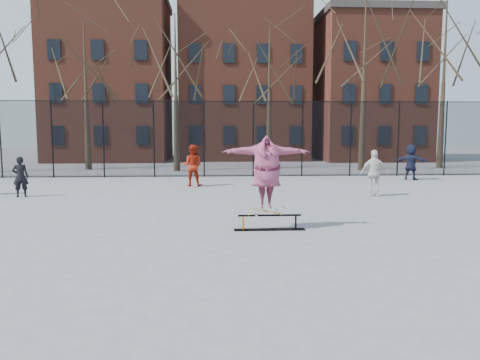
{
  "coord_description": "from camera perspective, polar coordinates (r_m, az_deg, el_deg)",
  "views": [
    {
      "loc": [
        -0.84,
        -11.62,
        2.64
      ],
      "look_at": [
        -0.13,
        1.5,
        1.14
      ],
      "focal_mm": 35.0,
      "sensor_mm": 36.0,
      "label": 1
    }
  ],
  "objects": [
    {
      "name": "fence",
      "position": [
        24.64,
        -1.19,
        5.16
      ],
      "size": [
        34.03,
        0.07,
        4.0
      ],
      "color": "black",
      "rests_on": "ground"
    },
    {
      "name": "bystander_red",
      "position": [
        20.91,
        -5.8,
        1.77
      ],
      "size": [
        1.02,
        0.87,
        1.84
      ],
      "primitive_type": "imported",
      "rotation": [
        0.0,
        0.0,
        2.93
      ],
      "color": "#9F210E",
      "rests_on": "ground"
    },
    {
      "name": "bystander_navy",
      "position": [
        24.78,
        20.14,
        2.07
      ],
      "size": [
        1.57,
        1.49,
        1.77
      ],
      "primitive_type": "imported",
      "rotation": [
        0.0,
        0.0,
        2.41
      ],
      "color": "#1C1F38",
      "rests_on": "ground"
    },
    {
      "name": "skate_rail",
      "position": [
        12.07,
        3.62,
        -5.35
      ],
      "size": [
        1.83,
        0.28,
        0.4
      ],
      "color": "black",
      "rests_on": "ground"
    },
    {
      "name": "tree_row",
      "position": [
        29.16,
        -1.98,
        15.82
      ],
      "size": [
        33.66,
        7.46,
        10.67
      ],
      "color": "black",
      "rests_on": "ground"
    },
    {
      "name": "skater",
      "position": [
        11.87,
        3.27,
        0.67
      ],
      "size": [
        2.3,
        0.73,
        1.85
      ],
      "primitive_type": "imported",
      "rotation": [
        0.0,
        0.0,
        0.05
      ],
      "color": "navy",
      "rests_on": "skateboard"
    },
    {
      "name": "skateboard",
      "position": [
        12.01,
        3.24,
        -3.97
      ],
      "size": [
        0.85,
        0.2,
        0.1
      ],
      "primitive_type": null,
      "color": "#9D713E",
      "rests_on": "skate_rail"
    },
    {
      "name": "ground",
      "position": [
        11.95,
        1.0,
        -6.23
      ],
      "size": [
        100.0,
        100.0,
        0.0
      ],
      "primitive_type": "plane",
      "color": "slate"
    },
    {
      "name": "rowhouses",
      "position": [
        37.81,
        -0.74,
        11.71
      ],
      "size": [
        29.0,
        7.0,
        13.0
      ],
      "color": "brown",
      "rests_on": "ground"
    },
    {
      "name": "bystander_white",
      "position": [
        18.46,
        16.06,
        0.81
      ],
      "size": [
        1.09,
        0.58,
        1.77
      ],
      "primitive_type": "imported",
      "rotation": [
        0.0,
        0.0,
        2.99
      ],
      "color": "silver",
      "rests_on": "ground"
    },
    {
      "name": "bystander_black",
      "position": [
        19.43,
        -25.2,
        0.37
      ],
      "size": [
        0.62,
        0.48,
        1.53
      ],
      "primitive_type": "imported",
      "rotation": [
        0.0,
        0.0,
        3.35
      ],
      "color": "black",
      "rests_on": "ground"
    }
  ]
}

